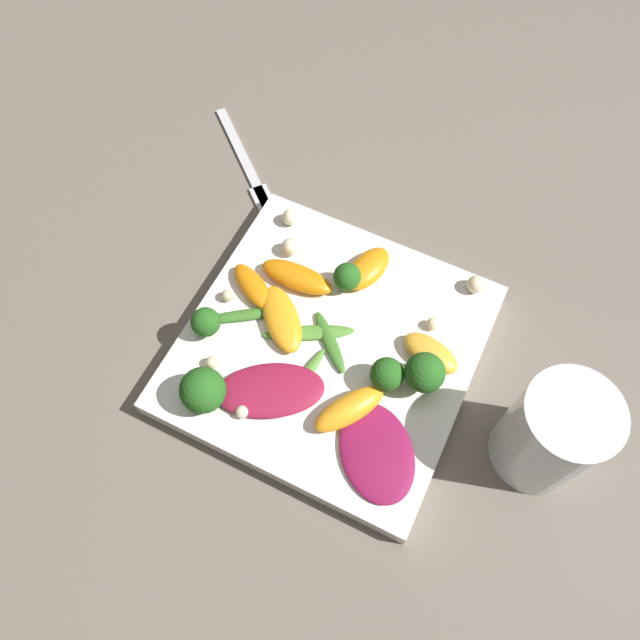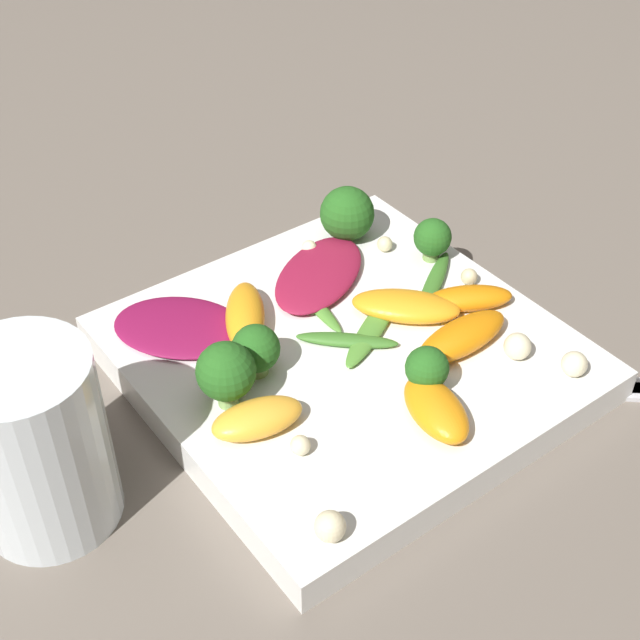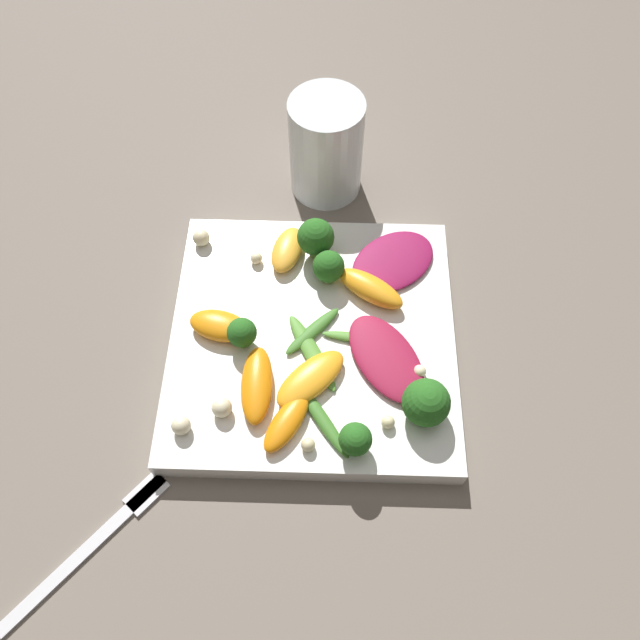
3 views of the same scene
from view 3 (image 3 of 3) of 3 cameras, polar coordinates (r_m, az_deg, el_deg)
ground_plane at (r=0.62m, az=-0.65°, el=-2.28°), size 2.40×2.40×0.00m
plate at (r=0.61m, az=-0.66°, el=-1.74°), size 0.27×0.27×0.02m
drinking_glass at (r=0.70m, az=0.56°, el=15.51°), size 0.08×0.08×0.12m
fork at (r=0.58m, az=-19.19°, el=-17.91°), size 0.12×0.14×0.01m
radicchio_leaf_0 at (r=0.58m, az=6.07°, el=-3.49°), size 0.10×0.11×0.01m
radicchio_leaf_1 at (r=0.65m, az=6.69°, el=5.37°), size 0.11×0.11×0.01m
orange_segment_0 at (r=0.62m, az=4.65°, el=2.89°), size 0.08×0.06×0.02m
orange_segment_1 at (r=0.57m, az=-5.80°, el=-5.92°), size 0.03×0.08×0.02m
orange_segment_2 at (r=0.64m, az=-3.01°, el=6.44°), size 0.04×0.06×0.02m
orange_segment_3 at (r=0.55m, az=-3.09°, el=-9.37°), size 0.05×0.07×0.02m
orange_segment_4 at (r=0.57m, az=-0.44°, el=-5.41°), size 0.08×0.08×0.02m
orange_segment_5 at (r=0.60m, az=-9.12°, el=-0.24°), size 0.07×0.05×0.02m
broccoli_floret_0 at (r=0.55m, az=9.68°, el=-7.47°), size 0.04×0.04×0.04m
broccoli_floret_1 at (r=0.62m, az=0.79°, el=4.87°), size 0.03×0.03×0.04m
broccoli_floret_2 at (r=0.63m, az=-0.69°, el=7.55°), size 0.04×0.04×0.05m
broccoli_floret_3 at (r=0.58m, az=-7.15°, el=-1.20°), size 0.03×0.03×0.03m
broccoli_floret_4 at (r=0.54m, az=3.25°, el=-10.86°), size 0.03×0.03×0.03m
arugula_sprig_0 at (r=0.56m, az=0.11°, el=-8.95°), size 0.06×0.08×0.01m
arugula_sprig_1 at (r=0.59m, az=-0.54°, el=-2.98°), size 0.06×0.09×0.01m
arugula_sprig_2 at (r=0.59m, az=3.74°, el=-1.70°), size 0.08×0.02×0.01m
arugula_sprig_3 at (r=0.60m, az=-1.00°, el=-0.70°), size 0.06×0.06×0.01m
macadamia_nut_0 at (r=0.58m, az=9.10°, el=-4.66°), size 0.01×0.01×0.01m
macadamia_nut_1 at (r=0.56m, az=-8.97°, el=-7.89°), size 0.02×0.02×0.02m
macadamia_nut_2 at (r=0.55m, az=-1.44°, el=-11.32°), size 0.01×0.01×0.01m
macadamia_nut_3 at (r=0.66m, az=-10.81°, el=7.41°), size 0.02×0.02×0.02m
macadamia_nut_4 at (r=0.56m, az=6.23°, el=-9.26°), size 0.01×0.01×0.01m
macadamia_nut_5 at (r=0.64m, az=-5.85°, el=5.65°), size 0.01×0.01×0.01m
macadamia_nut_6 at (r=0.56m, az=-12.59°, el=-9.38°), size 0.02×0.02×0.02m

